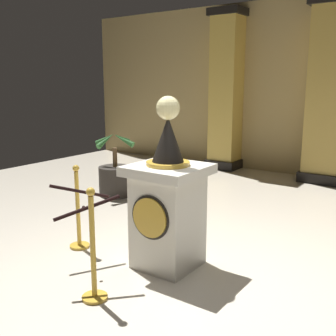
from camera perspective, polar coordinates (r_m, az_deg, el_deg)
The scene contains 9 objects.
ground_plane at distance 4.40m, azimuth 3.23°, elevation -14.77°, with size 12.68×12.68×0.00m, color beige.
back_wall at distance 8.97m, azimuth 22.38°, elevation 10.29°, with size 12.68×0.16×3.70m, color tan.
pedestal_clock at distance 4.35m, azimuth -0.04°, elevation -4.97°, with size 0.77×0.77×1.85m.
stanchion_near at distance 5.05m, azimuth -12.49°, elevation -7.03°, with size 0.24×0.24×1.03m.
stanchion_far at distance 3.86m, azimuth -10.46°, elevation -12.74°, with size 0.24×0.24×1.07m.
velvet_rope at distance 4.32m, azimuth -11.85°, elevation -4.33°, with size 0.93×0.92×0.22m.
column_left at distance 9.48m, azimuth 8.29°, elevation 10.57°, with size 0.74×0.74×3.55m.
column_centre_rear at distance 8.68m, azimuth 21.87°, elevation 9.72°, with size 0.89×0.89×3.55m.
potted_palm_left at distance 7.24m, azimuth -7.40°, elevation -1.35°, with size 0.77×0.76×1.15m.
Camera 1 is at (2.08, -3.34, 1.98)m, focal length 43.34 mm.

